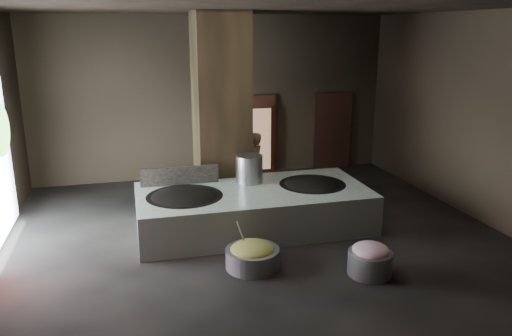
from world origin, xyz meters
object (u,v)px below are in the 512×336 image
object	(u,v)px
wok_left	(185,200)
veg_basin	(253,258)
cook	(254,166)
meat_basin	(370,263)
hearth_platform	(253,208)
stock_pot	(249,169)
wok_right	(312,188)

from	to	relation	value
wok_left	veg_basin	distance (m)	2.10
cook	veg_basin	xyz separation A→B (m)	(-0.98, -3.69, -0.66)
veg_basin	meat_basin	size ratio (longest dim) A/B	1.26
hearth_platform	veg_basin	size ratio (longest dim) A/B	5.03
hearth_platform	cook	xyz separation A→B (m)	(0.50, 1.86, 0.41)
cook	veg_basin	distance (m)	3.87
hearth_platform	wok_left	world-z (taller)	wok_left
wok_left	stock_pot	distance (m)	1.66
hearth_platform	meat_basin	size ratio (longest dim) A/B	6.36
wok_right	cook	distance (m)	2.00
stock_pot	veg_basin	xyz separation A→B (m)	(-0.54, -2.38, -0.95)
wok_left	stock_pot	xyz separation A→B (m)	(1.50, 0.60, 0.38)
wok_right	stock_pot	size ratio (longest dim) A/B	2.25
hearth_platform	cook	bearing A→B (deg)	75.33
stock_pot	meat_basin	xyz separation A→B (m)	(1.36, -3.14, -0.92)
stock_pot	cook	size ratio (longest dim) A/B	0.38
meat_basin	wok_right	bearing A→B (deg)	91.28
wok_right	meat_basin	size ratio (longest dim) A/B	1.87
stock_pot	wok_right	bearing A→B (deg)	-21.04
cook	meat_basin	bearing A→B (deg)	61.80
cook	meat_basin	xyz separation A→B (m)	(0.91, -4.45, -0.63)
wok_right	cook	size ratio (longest dim) A/B	0.85
cook	wok_right	bearing A→B (deg)	75.50
wok_left	wok_right	bearing A→B (deg)	2.05
hearth_platform	wok_right	size ratio (longest dim) A/B	3.41
wok_left	stock_pot	bearing A→B (deg)	21.80
veg_basin	wok_left	bearing A→B (deg)	118.44
veg_basin	meat_basin	xyz separation A→B (m)	(1.90, -0.76, 0.03)
hearth_platform	veg_basin	world-z (taller)	hearth_platform
hearth_platform	wok_right	xyz separation A→B (m)	(1.35, 0.05, 0.33)
veg_basin	hearth_platform	bearing A→B (deg)	75.08
hearth_platform	cook	world-z (taller)	cook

